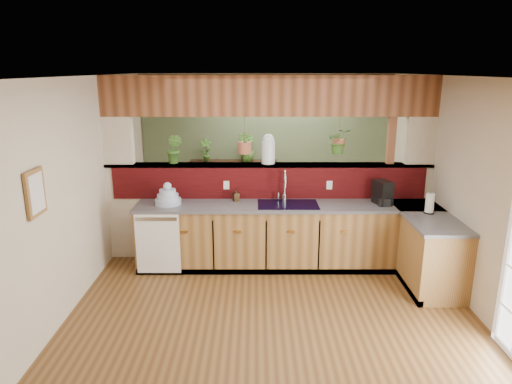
{
  "coord_description": "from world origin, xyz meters",
  "views": [
    {
      "loc": [
        -0.19,
        -4.95,
        2.69
      ],
      "look_at": [
        -0.18,
        0.7,
        1.15
      ],
      "focal_mm": 32.0,
      "sensor_mm": 36.0,
      "label": 1
    }
  ],
  "objects_px": {
    "soap_dispenser": "(236,195)",
    "shelving_console": "(233,190)",
    "paper_towel": "(430,204)",
    "glass_jar": "(268,149)",
    "faucet": "(284,184)",
    "coffee_maker": "(383,194)",
    "dish_stack": "(168,198)"
  },
  "relations": [
    {
      "from": "shelving_console",
      "to": "faucet",
      "type": "bearing_deg",
      "value": -66.29
    },
    {
      "from": "dish_stack",
      "to": "glass_jar",
      "type": "bearing_deg",
      "value": 14.99
    },
    {
      "from": "paper_towel",
      "to": "shelving_console",
      "type": "relative_size",
      "value": 0.17
    },
    {
      "from": "coffee_maker",
      "to": "shelving_console",
      "type": "relative_size",
      "value": 0.2
    },
    {
      "from": "faucet",
      "to": "paper_towel",
      "type": "height_order",
      "value": "faucet"
    },
    {
      "from": "dish_stack",
      "to": "coffee_maker",
      "type": "bearing_deg",
      "value": 0.1
    },
    {
      "from": "faucet",
      "to": "paper_towel",
      "type": "distance_m",
      "value": 1.9
    },
    {
      "from": "glass_jar",
      "to": "dish_stack",
      "type": "bearing_deg",
      "value": -165.01
    },
    {
      "from": "coffee_maker",
      "to": "glass_jar",
      "type": "xyz_separation_m",
      "value": [
        -1.55,
        0.36,
        0.55
      ]
    },
    {
      "from": "coffee_maker",
      "to": "paper_towel",
      "type": "xyz_separation_m",
      "value": [
        0.49,
        -0.4,
        -0.02
      ]
    },
    {
      "from": "soap_dispenser",
      "to": "paper_towel",
      "type": "distance_m",
      "value": 2.55
    },
    {
      "from": "shelving_console",
      "to": "coffee_maker",
      "type": "bearing_deg",
      "value": -43.85
    },
    {
      "from": "dish_stack",
      "to": "coffee_maker",
      "type": "height_order",
      "value": "coffee_maker"
    },
    {
      "from": "dish_stack",
      "to": "soap_dispenser",
      "type": "relative_size",
      "value": 2.02
    },
    {
      "from": "faucet",
      "to": "shelving_console",
      "type": "xyz_separation_m",
      "value": [
        -0.81,
        2.12,
        -0.64
      ]
    },
    {
      "from": "soap_dispenser",
      "to": "shelving_console",
      "type": "relative_size",
      "value": 0.11
    },
    {
      "from": "faucet",
      "to": "soap_dispenser",
      "type": "xyz_separation_m",
      "value": [
        -0.67,
        0.01,
        -0.15
      ]
    },
    {
      "from": "faucet",
      "to": "glass_jar",
      "type": "xyz_separation_m",
      "value": [
        -0.22,
        0.22,
        0.46
      ]
    },
    {
      "from": "glass_jar",
      "to": "soap_dispenser",
      "type": "bearing_deg",
      "value": -154.9
    },
    {
      "from": "dish_stack",
      "to": "coffee_maker",
      "type": "relative_size",
      "value": 1.09
    },
    {
      "from": "faucet",
      "to": "shelving_console",
      "type": "relative_size",
      "value": 0.28
    },
    {
      "from": "soap_dispenser",
      "to": "paper_towel",
      "type": "xyz_separation_m",
      "value": [
        2.48,
        -0.55,
        0.04
      ]
    },
    {
      "from": "glass_jar",
      "to": "faucet",
      "type": "bearing_deg",
      "value": -44.59
    },
    {
      "from": "paper_towel",
      "to": "shelving_console",
      "type": "xyz_separation_m",
      "value": [
        -2.62,
        2.67,
        -0.53
      ]
    },
    {
      "from": "faucet",
      "to": "shelving_console",
      "type": "distance_m",
      "value": 2.35
    },
    {
      "from": "faucet",
      "to": "glass_jar",
      "type": "height_order",
      "value": "glass_jar"
    },
    {
      "from": "glass_jar",
      "to": "paper_towel",
      "type": "bearing_deg",
      "value": -20.62
    },
    {
      "from": "paper_towel",
      "to": "coffee_maker",
      "type": "bearing_deg",
      "value": 140.39
    },
    {
      "from": "shelving_console",
      "to": "soap_dispenser",
      "type": "bearing_deg",
      "value": -83.45
    },
    {
      "from": "dish_stack",
      "to": "soap_dispenser",
      "type": "height_order",
      "value": "dish_stack"
    },
    {
      "from": "soap_dispenser",
      "to": "glass_jar",
      "type": "height_order",
      "value": "glass_jar"
    },
    {
      "from": "faucet",
      "to": "dish_stack",
      "type": "distance_m",
      "value": 1.6
    }
  ]
}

